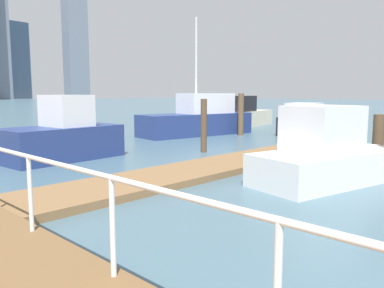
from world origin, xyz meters
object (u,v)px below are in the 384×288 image
(moored_boat_3, at_px, (63,137))
(moored_boat_4, at_px, (306,122))
(moored_boat_0, at_px, (199,119))
(moored_boat_5, at_px, (244,115))
(moored_boat_1, at_px, (328,155))

(moored_boat_3, bearing_deg, moored_boat_4, -7.91)
(moored_boat_3, bearing_deg, moored_boat_0, 13.01)
(moored_boat_4, bearing_deg, moored_boat_5, 73.98)
(moored_boat_4, distance_m, moored_boat_5, 5.81)
(moored_boat_1, relative_size, moored_boat_5, 0.66)
(moored_boat_4, height_order, moored_boat_5, moored_boat_5)
(moored_boat_0, relative_size, moored_boat_3, 1.67)
(moored_boat_0, height_order, moored_boat_1, moored_boat_0)
(moored_boat_1, distance_m, moored_boat_4, 12.86)
(moored_boat_1, height_order, moored_boat_4, moored_boat_1)
(moored_boat_1, height_order, moored_boat_5, moored_boat_5)
(moored_boat_3, distance_m, moored_boat_4, 14.22)
(moored_boat_1, distance_m, moored_boat_5, 17.51)
(moored_boat_4, bearing_deg, moored_boat_1, -150.18)
(moored_boat_3, height_order, moored_boat_5, moored_boat_3)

